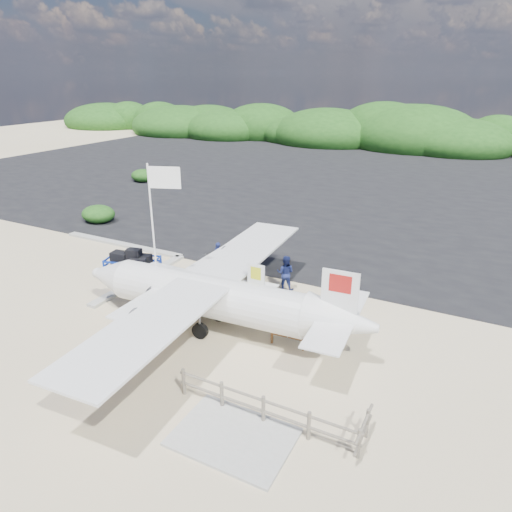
{
  "coord_description": "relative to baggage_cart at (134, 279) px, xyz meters",
  "views": [
    {
      "loc": [
        11.0,
        -15.12,
        10.16
      ],
      "look_at": [
        1.3,
        3.56,
        1.7
      ],
      "focal_mm": 32.0,
      "sensor_mm": 36.0,
      "label": 1
    }
  ],
  "objects": [
    {
      "name": "ground",
      "position": [
        4.84,
        -1.39,
        0.0
      ],
      "size": [
        160.0,
        160.0,
        0.0
      ],
      "primitive_type": "plane",
      "color": "beige"
    },
    {
      "name": "asphalt_apron",
      "position": [
        4.84,
        28.61,
        0.0
      ],
      "size": [
        90.0,
        50.0,
        0.04
      ],
      "primitive_type": null,
      "color": "#B2B2B2",
      "rests_on": "ground"
    },
    {
      "name": "lagoon",
      "position": [
        -4.16,
        0.11,
        0.0
      ],
      "size": [
        9.0,
        7.0,
        0.4
      ],
      "primitive_type": null,
      "color": "#B2B2B2",
      "rests_on": "ground"
    },
    {
      "name": "walkway_pad",
      "position": [
        10.34,
        -7.39,
        0.0
      ],
      "size": [
        3.5,
        2.5,
        0.1
      ],
      "primitive_type": null,
      "color": "#B2B2B2",
      "rests_on": "ground"
    },
    {
      "name": "vegetation_band",
      "position": [
        4.84,
        53.61,
        0.0
      ],
      "size": [
        124.0,
        8.0,
        4.4
      ],
      "primitive_type": null,
      "color": "#B2B2B2",
      "rests_on": "ground"
    },
    {
      "name": "fence",
      "position": [
        10.84,
        -6.39,
        0.0
      ],
      "size": [
        6.4,
        2.0,
        1.1
      ],
      "primitive_type": null,
      "color": "#B2B2B2",
      "rests_on": "ground"
    },
    {
      "name": "baggage_cart",
      "position": [
        0.0,
        0.0,
        0.0
      ],
      "size": [
        3.21,
        2.33,
        1.44
      ],
      "primitive_type": null,
      "rotation": [
        0.0,
        0.0,
        0.26
      ],
      "color": "#0C30BA",
      "rests_on": "ground"
    },
    {
      "name": "flagpole",
      "position": [
        3.47,
        -2.2,
        0.0
      ],
      "size": [
        1.47,
        0.99,
        6.8
      ],
      "primitive_type": null,
      "rotation": [
        0.0,
        0.0,
        0.34
      ],
      "color": "white",
      "rests_on": "ground"
    },
    {
      "name": "signboard",
      "position": [
        9.78,
        -2.13,
        0.0
      ],
      "size": [
        1.51,
        0.25,
        1.24
      ],
      "primitive_type": null,
      "rotation": [
        0.0,
        0.0,
        0.08
      ],
      "color": "brown",
      "rests_on": "ground"
    },
    {
      "name": "crew_a",
      "position": [
        3.16,
        3.37,
        0.77
      ],
      "size": [
        0.61,
        0.45,
        1.53
      ],
      "primitive_type": "imported",
      "rotation": [
        0.0,
        0.0,
        2.99
      ],
      "color": "navy",
      "rests_on": "ground"
    },
    {
      "name": "crew_b",
      "position": [
        7.58,
        2.57,
        0.91
      ],
      "size": [
        1.01,
        0.86,
        1.83
      ],
      "primitive_type": "imported",
      "rotation": [
        0.0,
        0.0,
        3.35
      ],
      "color": "navy",
      "rests_on": "ground"
    },
    {
      "name": "aircraft_small",
      "position": [
        -2.79,
        27.7,
        0.0
      ],
      "size": [
        7.79,
        7.79,
        2.8
      ],
      "primitive_type": null,
      "rotation": [
        0.0,
        0.0,
        3.14
      ],
      "color": "#B2B2B2",
      "rests_on": "ground"
    }
  ]
}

